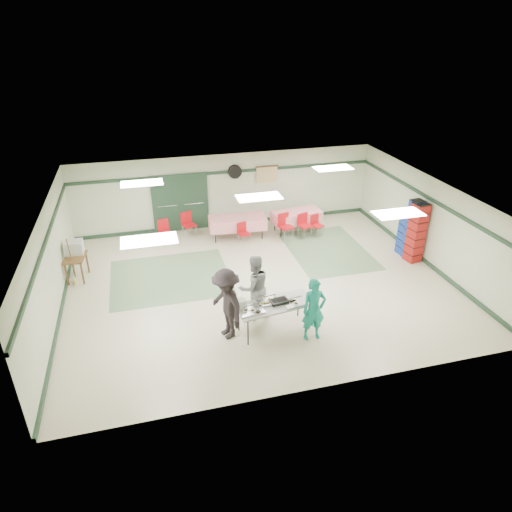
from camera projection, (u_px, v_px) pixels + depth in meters
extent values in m
plane|color=beige|center=(259.00, 283.00, 13.46)|extent=(11.00, 11.00, 0.00)
plane|color=silver|center=(259.00, 196.00, 12.22)|extent=(11.00, 11.00, 0.00)
plane|color=beige|center=(227.00, 190.00, 16.70)|extent=(11.00, 0.00, 11.00)
plane|color=beige|center=(318.00, 337.00, 8.98)|extent=(11.00, 0.00, 11.00)
plane|color=beige|center=(50.00, 265.00, 11.59)|extent=(0.00, 9.00, 9.00)
plane|color=beige|center=(431.00, 222.00, 14.08)|extent=(0.00, 9.00, 9.00)
cube|color=#1D3625|center=(227.00, 172.00, 16.35)|extent=(11.00, 0.06, 0.10)
cube|color=#1D3625|center=(228.00, 223.00, 17.27)|extent=(11.00, 0.06, 0.12)
cube|color=#1D3625|center=(46.00, 241.00, 11.28)|extent=(0.06, 9.00, 0.10)
cube|color=#1D3625|center=(62.00, 308.00, 12.19)|extent=(0.06, 9.00, 0.12)
cube|color=#1D3625|center=(434.00, 201.00, 13.75)|extent=(0.06, 9.00, 0.10)
cube|color=#1D3625|center=(423.00, 259.00, 14.67)|extent=(0.06, 9.00, 0.12)
cube|color=slate|center=(170.00, 277.00, 13.75)|extent=(3.50, 3.00, 0.01)
cube|color=slate|center=(327.00, 250.00, 15.38)|extent=(2.50, 3.50, 0.01)
cube|color=#939693|center=(167.00, 204.00, 16.29)|extent=(0.90, 0.06, 2.10)
cube|color=#939693|center=(194.00, 202.00, 16.50)|extent=(0.90, 0.06, 2.10)
cube|color=#1D3625|center=(180.00, 203.00, 16.38)|extent=(2.00, 0.03, 2.15)
cylinder|color=black|center=(235.00, 172.00, 16.40)|extent=(0.50, 0.10, 0.50)
cube|color=#C9B77E|center=(267.00, 175.00, 16.76)|extent=(0.80, 0.02, 0.60)
cube|color=#A3A39F|center=(275.00, 305.00, 11.10)|extent=(2.00, 1.03, 0.04)
cylinder|color=black|center=(248.00, 332.00, 10.74)|extent=(0.04, 0.04, 0.72)
cylinder|color=black|center=(310.00, 317.00, 11.30)|extent=(0.04, 0.04, 0.72)
cylinder|color=black|center=(239.00, 318.00, 11.24)|extent=(0.04, 0.04, 0.72)
cylinder|color=black|center=(298.00, 304.00, 11.81)|extent=(0.04, 0.04, 0.72)
cube|color=silver|center=(295.00, 303.00, 11.11)|extent=(0.61, 0.50, 0.02)
cube|color=silver|center=(268.00, 301.00, 11.18)|extent=(0.60, 0.49, 0.02)
cube|color=silver|center=(251.00, 311.00, 10.81)|extent=(0.65, 0.53, 0.02)
cube|color=black|center=(279.00, 301.00, 11.12)|extent=(0.47, 0.33, 0.08)
cube|color=white|center=(241.00, 304.00, 10.91)|extent=(0.26, 0.25, 0.22)
imported|color=#148C80|center=(314.00, 310.00, 10.79)|extent=(0.59, 0.39, 1.61)
imported|color=gray|center=(254.00, 287.00, 11.55)|extent=(0.95, 0.80, 1.76)
imported|color=black|center=(226.00, 304.00, 10.81)|extent=(0.99, 1.33, 1.83)
cube|color=red|center=(297.00, 212.00, 16.47)|extent=(1.83, 0.95, 0.05)
cube|color=red|center=(296.00, 217.00, 16.55)|extent=(1.83, 0.96, 0.40)
cylinder|color=black|center=(281.00, 227.00, 16.17)|extent=(0.04, 0.04, 0.72)
cylinder|color=black|center=(318.00, 222.00, 16.63)|extent=(0.04, 0.04, 0.72)
cylinder|color=black|center=(275.00, 221.00, 16.65)|extent=(0.04, 0.04, 0.72)
cylinder|color=black|center=(311.00, 216.00, 17.12)|extent=(0.04, 0.04, 0.72)
cube|color=red|center=(237.00, 218.00, 15.97)|extent=(2.03, 0.99, 0.05)
cube|color=red|center=(237.00, 223.00, 16.06)|extent=(2.03, 1.01, 0.40)
cylinder|color=black|center=(215.00, 233.00, 15.72)|extent=(0.04, 0.04, 0.72)
cylinder|color=black|center=(262.00, 230.00, 15.99)|extent=(0.04, 0.04, 0.72)
cylinder|color=black|center=(213.00, 226.00, 16.29)|extent=(0.04, 0.04, 0.72)
cylinder|color=black|center=(259.00, 222.00, 16.57)|extent=(0.04, 0.04, 0.72)
cube|color=#B00E15|center=(305.00, 226.00, 16.07)|extent=(0.51, 0.51, 0.04)
cube|color=#B00E15|center=(302.00, 218.00, 16.10)|extent=(0.40, 0.16, 0.41)
cylinder|color=silver|center=(304.00, 235.00, 15.97)|extent=(0.02, 0.02, 0.43)
cylinder|color=silver|center=(311.00, 233.00, 16.13)|extent=(0.02, 0.02, 0.43)
cylinder|color=silver|center=(298.00, 231.00, 16.22)|extent=(0.02, 0.02, 0.43)
cylinder|color=silver|center=(306.00, 229.00, 16.37)|extent=(0.02, 0.02, 0.43)
cube|color=#B00E15|center=(286.00, 227.00, 15.89)|extent=(0.54, 0.54, 0.04)
cube|color=#B00E15|center=(283.00, 219.00, 15.93)|extent=(0.43, 0.16, 0.44)
cylinder|color=silver|center=(285.00, 237.00, 15.79)|extent=(0.02, 0.02, 0.46)
cylinder|color=silver|center=(293.00, 234.00, 15.95)|extent=(0.02, 0.02, 0.46)
cylinder|color=silver|center=(279.00, 233.00, 16.06)|extent=(0.02, 0.02, 0.46)
cylinder|color=silver|center=(287.00, 231.00, 16.22)|extent=(0.02, 0.02, 0.46)
cube|color=#B00E15|center=(317.00, 226.00, 16.19)|extent=(0.48, 0.48, 0.04)
cube|color=#B00E15|center=(315.00, 219.00, 16.21)|extent=(0.36, 0.18, 0.37)
cylinder|color=silver|center=(317.00, 234.00, 16.10)|extent=(0.02, 0.02, 0.39)
cylinder|color=silver|center=(323.00, 231.00, 16.26)|extent=(0.02, 0.02, 0.39)
cylinder|color=silver|center=(311.00, 231.00, 16.31)|extent=(0.02, 0.02, 0.39)
cylinder|color=silver|center=(317.00, 229.00, 16.47)|extent=(0.02, 0.02, 0.39)
cube|color=#B00E15|center=(244.00, 234.00, 15.59)|extent=(0.46, 0.46, 0.04)
cube|color=#B00E15|center=(242.00, 227.00, 15.62)|extent=(0.35, 0.16, 0.36)
cylinder|color=silver|center=(243.00, 242.00, 15.51)|extent=(0.02, 0.02, 0.38)
cylinder|color=silver|center=(250.00, 240.00, 15.65)|extent=(0.02, 0.02, 0.38)
cylinder|color=silver|center=(239.00, 239.00, 15.72)|extent=(0.02, 0.02, 0.38)
cylinder|color=silver|center=(246.00, 237.00, 15.86)|extent=(0.02, 0.02, 0.38)
cube|color=#B00E15|center=(189.00, 225.00, 16.06)|extent=(0.56, 0.56, 0.04)
cube|color=#B00E15|center=(186.00, 217.00, 16.09)|extent=(0.41, 0.20, 0.43)
cylinder|color=silver|center=(188.00, 234.00, 15.96)|extent=(0.02, 0.02, 0.45)
cylinder|color=silver|center=(196.00, 232.00, 16.14)|extent=(0.02, 0.02, 0.45)
cylinder|color=silver|center=(183.00, 231.00, 16.21)|extent=(0.02, 0.02, 0.45)
cylinder|color=silver|center=(192.00, 229.00, 16.39)|extent=(0.02, 0.02, 0.45)
cube|color=#B00E15|center=(165.00, 231.00, 15.72)|extent=(0.45, 0.45, 0.04)
cube|color=#B00E15|center=(163.00, 224.00, 15.76)|extent=(0.38, 0.12, 0.38)
cylinder|color=silver|center=(163.00, 240.00, 15.64)|extent=(0.02, 0.02, 0.40)
cylinder|color=silver|center=(171.00, 238.00, 15.76)|extent=(0.02, 0.02, 0.40)
cylinder|color=silver|center=(160.00, 236.00, 15.88)|extent=(0.02, 0.02, 0.40)
cylinder|color=silver|center=(169.00, 235.00, 16.00)|extent=(0.02, 0.02, 0.40)
cube|color=navy|center=(406.00, 232.00, 14.83)|extent=(0.43, 0.43, 1.57)
cube|color=#A01017|center=(416.00, 233.00, 14.28)|extent=(0.49, 0.49, 1.95)
cube|color=navy|center=(413.00, 230.00, 14.43)|extent=(0.42, 0.42, 1.98)
cube|color=brown|center=(75.00, 257.00, 13.36)|extent=(0.66, 0.92, 0.05)
cube|color=brown|center=(67.00, 275.00, 13.19)|extent=(0.05, 0.05, 0.70)
cube|color=brown|center=(82.00, 274.00, 13.24)|extent=(0.05, 0.05, 0.70)
cube|color=brown|center=(72.00, 263.00, 13.81)|extent=(0.05, 0.05, 0.70)
cube|color=brown|center=(87.00, 262.00, 13.86)|extent=(0.05, 0.05, 0.70)
cube|color=#ADADA8|center=(74.00, 247.00, 13.44)|extent=(0.51, 0.45, 0.39)
cylinder|color=brown|center=(71.00, 260.00, 13.16)|extent=(0.05, 0.23, 1.43)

